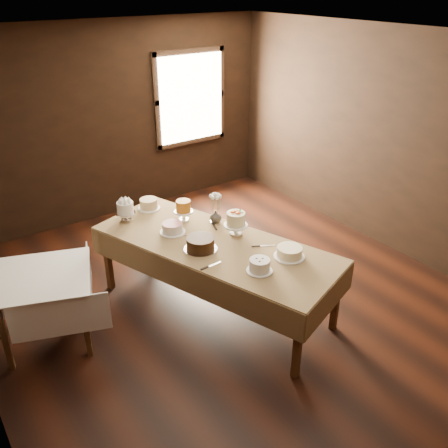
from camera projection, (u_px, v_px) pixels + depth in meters
floor at (234, 306)px, 5.36m from camera, size 5.00×6.00×0.01m
ceiling at (238, 40)px, 4.07m from camera, size 5.00×6.00×0.01m
wall_back at (112, 123)px, 6.89m from camera, size 5.00×0.02×2.80m
wall_right at (396, 145)px, 5.99m from camera, size 0.02×6.00×2.80m
window at (191, 98)px, 7.42m from camera, size 1.10×0.05×1.30m
display_table at (215, 248)px, 5.01m from camera, size 1.84×2.82×0.82m
side_table at (43, 283)px, 4.59m from camera, size 1.15×1.15×0.75m
cake_meringue at (126, 212)px, 5.39m from camera, size 0.22×0.22×0.24m
cake_speckled at (149, 204)px, 5.68m from camera, size 0.29×0.29×0.13m
cake_lattice at (172, 229)px, 5.16m from camera, size 0.30×0.30×0.10m
cake_caramel at (184, 212)px, 5.39m from camera, size 0.22×0.22×0.25m
cake_chocolate at (200, 244)px, 4.83m from camera, size 0.34×0.34×0.13m
cake_flowers at (236, 224)px, 5.10m from camera, size 0.28×0.28×0.27m
cake_swirl at (260, 266)px, 4.47m from camera, size 0.28×0.28×0.13m
cake_cream at (289, 252)px, 4.71m from camera, size 0.35×0.35×0.11m
cake_server_b at (267, 245)px, 4.92m from camera, size 0.22×0.13×0.01m
cake_server_c at (187, 236)px, 5.11m from camera, size 0.07×0.24×0.01m
cake_server_d at (213, 223)px, 5.37m from camera, size 0.10×0.24×0.01m
cake_server_e at (215, 264)px, 4.61m from camera, size 0.24×0.04×0.01m
flower_vase at (216, 217)px, 5.37m from camera, size 0.14×0.14×0.14m
flower_bouquet at (215, 201)px, 5.28m from camera, size 0.14×0.14×0.20m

